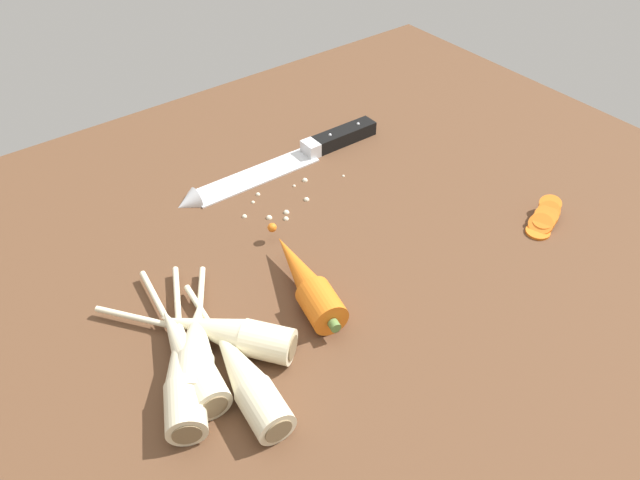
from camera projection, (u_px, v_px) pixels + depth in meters
The scene contains 10 objects.
ground_plane at pixel (311, 252), 82.68cm from camera, with size 120.00×90.00×4.00cm, color brown.
chefs_knife at pixel (280, 164), 93.78cm from camera, with size 34.75×4.71×4.18cm.
whole_carrot at pixel (306, 281), 72.80cm from camera, with size 7.30×19.11×4.20cm.
parsnip_front at pixel (225, 333), 66.96cm from camera, with size 15.88×20.15×4.00cm.
parsnip_mid_left at pixel (244, 375), 62.75cm from camera, with size 5.52×23.14×4.00cm.
parsnip_mid_right at pixel (187, 355), 64.67cm from camera, with size 5.71×22.62×4.00cm.
parsnip_back at pixel (196, 346), 65.52cm from camera, with size 12.00×17.38×4.00cm.
parsnip_outer at pixel (183, 370), 63.25cm from camera, with size 11.96×22.14×4.00cm.
carrot_slice_stack at pixel (544, 219), 83.37cm from camera, with size 7.59×4.89×3.01cm.
mince_crumbs at pixel (284, 202), 87.07cm from camera, with size 17.31×7.66×0.83cm.
Camera 1 is at (-36.27, -49.72, 53.25)cm, focal length 35.11 mm.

